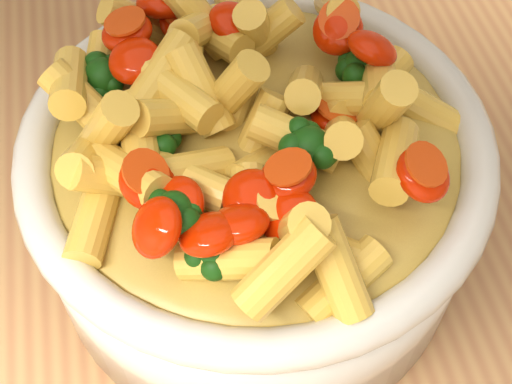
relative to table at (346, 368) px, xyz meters
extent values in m
cube|color=#AD7B4A|center=(0.00, 0.00, 0.08)|extent=(1.20, 0.80, 0.04)
cylinder|color=silver|center=(-0.06, 0.06, 0.15)|extent=(0.25, 0.25, 0.10)
ellipsoid|color=silver|center=(-0.06, 0.06, 0.12)|extent=(0.23, 0.23, 0.04)
torus|color=silver|center=(-0.06, 0.06, 0.20)|extent=(0.26, 0.26, 0.02)
ellipsoid|color=gold|center=(-0.06, 0.06, 0.20)|extent=(0.22, 0.22, 0.03)
camera|label=1|loc=(-0.11, -0.19, 0.50)|focal=50.00mm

